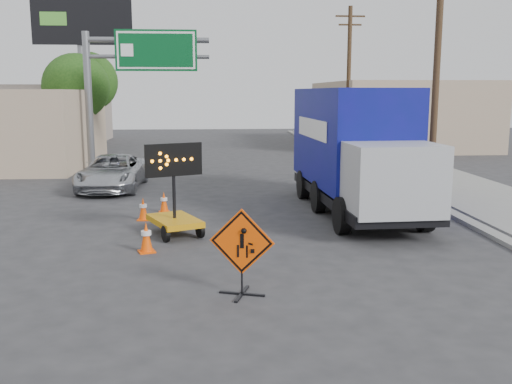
{
  "coord_description": "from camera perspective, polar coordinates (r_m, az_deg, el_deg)",
  "views": [
    {
      "loc": [
        -0.37,
        -11.16,
        3.87
      ],
      "look_at": [
        0.63,
        2.1,
        1.54
      ],
      "focal_mm": 40.0,
      "sensor_mm": 36.0,
      "label": 1
    }
  ],
  "objects": [
    {
      "name": "cone_c",
      "position": [
        18.8,
        -9.19,
        -0.99
      ],
      "size": [
        0.39,
        0.39,
        0.69
      ],
      "rotation": [
        0.0,
        0.0,
        0.13
      ],
      "color": "#FA4D05",
      "rests_on": "ground"
    },
    {
      "name": "tree_left_near",
      "position": [
        34.03,
        -17.55,
        9.98
      ],
      "size": [
        3.71,
        3.71,
        6.03
      ],
      "color": "#452C1D",
      "rests_on": "ground"
    },
    {
      "name": "ground",
      "position": [
        11.82,
        -2.33,
        -9.17
      ],
      "size": [
        100.0,
        100.0,
        0.0
      ],
      "primitive_type": "plane",
      "color": "#2D2D30",
      "rests_on": "ground"
    },
    {
      "name": "building_right_far",
      "position": [
        43.31,
        13.79,
        7.58
      ],
      "size": [
        10.0,
        14.0,
        4.6
      ],
      "primitive_type": "cube",
      "color": "tan",
      "rests_on": "ground"
    },
    {
      "name": "box_truck",
      "position": [
        18.74,
        9.92,
        3.49
      ],
      "size": [
        2.97,
        8.5,
        3.99
      ],
      "rotation": [
        0.0,
        0.0,
        0.04
      ],
      "color": "black",
      "rests_on": "ground"
    },
    {
      "name": "storefront_left_far",
      "position": [
        47.51,
        -22.44,
        7.18
      ],
      "size": [
        12.0,
        10.0,
        4.4
      ],
      "primitive_type": "cube",
      "color": "gray",
      "rests_on": "ground"
    },
    {
      "name": "curb_right",
      "position": [
        27.5,
        11.71,
        1.77
      ],
      "size": [
        0.4,
        60.0,
        0.12
      ],
      "primitive_type": "cube",
      "color": "gray",
      "rests_on": "ground"
    },
    {
      "name": "tree_left_far",
      "position": [
        42.07,
        -16.44,
        10.53
      ],
      "size": [
        4.1,
        4.1,
        6.66
      ],
      "color": "#452C1D",
      "rests_on": "ground"
    },
    {
      "name": "sidewalk_right",
      "position": [
        28.22,
        16.21,
        1.82
      ],
      "size": [
        4.0,
        60.0,
        0.15
      ],
      "primitive_type": "cube",
      "color": "gray",
      "rests_on": "ground"
    },
    {
      "name": "cone_b",
      "position": [
        17.79,
        -11.21,
        -1.66
      ],
      "size": [
        0.39,
        0.39,
        0.7
      ],
      "rotation": [
        0.0,
        0.0,
        -0.09
      ],
      "color": "#FA4D05",
      "rests_on": "ground"
    },
    {
      "name": "arrow_board",
      "position": [
        15.75,
        -8.15,
        -2.22
      ],
      "size": [
        1.7,
        2.05,
        2.53
      ],
      "rotation": [
        0.0,
        0.0,
        0.42
      ],
      "color": "#C3830A",
      "rests_on": "ground"
    },
    {
      "name": "billboard",
      "position": [
        38.05,
        -16.98,
        14.78
      ],
      "size": [
        6.1,
        0.54,
        9.85
      ],
      "color": "slate",
      "rests_on": "ground"
    },
    {
      "name": "cone_a",
      "position": [
        14.22,
        -10.92,
        -4.44
      ],
      "size": [
        0.49,
        0.49,
        0.76
      ],
      "rotation": [
        0.0,
        0.0,
        0.33
      ],
      "color": "#FA4D05",
      "rests_on": "ground"
    },
    {
      "name": "highway_gantry",
      "position": [
        29.43,
        -12.53,
        12.05
      ],
      "size": [
        6.18,
        0.38,
        6.9
      ],
      "color": "slate",
      "rests_on": "ground"
    },
    {
      "name": "utility_pole_far",
      "position": [
        36.15,
        9.24,
        11.11
      ],
      "size": [
        1.8,
        0.26,
        9.0
      ],
      "color": "#452C1D",
      "rests_on": "ground"
    },
    {
      "name": "pickup_truck",
      "position": [
        23.67,
        -14.16,
        1.92
      ],
      "size": [
        2.42,
        5.04,
        1.38
      ],
      "primitive_type": "imported",
      "rotation": [
        0.0,
        0.0,
        -0.03
      ],
      "color": "#B5B7BC",
      "rests_on": "ground"
    },
    {
      "name": "construction_sign",
      "position": [
        10.94,
        -1.43,
        -5.81
      ],
      "size": [
        1.23,
        0.88,
        1.7
      ],
      "rotation": [
        0.0,
        0.0,
        -0.31
      ],
      "color": "black",
      "rests_on": "ground"
    },
    {
      "name": "utility_pole_near",
      "position": [
        22.77,
        17.61,
        11.54
      ],
      "size": [
        1.8,
        0.26,
        9.0
      ],
      "color": "#452C1D",
      "rests_on": "ground"
    }
  ]
}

